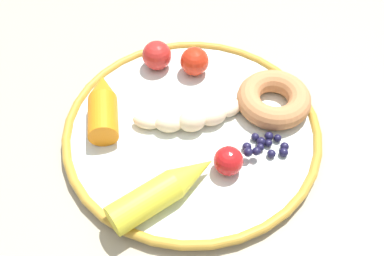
% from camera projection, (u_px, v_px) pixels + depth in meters
% --- Properties ---
extents(dining_table, '(1.13, 0.92, 0.75)m').
position_uv_depth(dining_table, '(172.00, 205.00, 0.63)').
color(dining_table, tan).
rests_on(dining_table, ground_plane).
extents(plate, '(0.35, 0.35, 0.02)m').
position_uv_depth(plate, '(192.00, 129.00, 0.59)').
color(plate, silver).
rests_on(plate, dining_table).
extents(banana, '(0.05, 0.16, 0.03)m').
position_uv_depth(banana, '(191.00, 119.00, 0.59)').
color(banana, beige).
rests_on(banana, plate).
extents(carrot_orange, '(0.11, 0.04, 0.04)m').
position_uv_depth(carrot_orange, '(103.00, 105.00, 0.59)').
color(carrot_orange, orange).
rests_on(carrot_orange, plate).
extents(carrot_yellow, '(0.10, 0.14, 0.04)m').
position_uv_depth(carrot_yellow, '(165.00, 190.00, 0.51)').
color(carrot_yellow, yellow).
rests_on(carrot_yellow, plate).
extents(donut, '(0.11, 0.11, 0.03)m').
position_uv_depth(donut, '(274.00, 99.00, 0.60)').
color(donut, '#C6804D').
rests_on(donut, plate).
extents(blueberry_pile, '(0.04, 0.06, 0.02)m').
position_uv_depth(blueberry_pile, '(265.00, 146.00, 0.56)').
color(blueberry_pile, '#191638').
rests_on(blueberry_pile, plate).
extents(tomato_near, '(0.04, 0.04, 0.04)m').
position_uv_depth(tomato_near, '(155.00, 56.00, 0.65)').
color(tomato_near, red).
rests_on(tomato_near, plate).
extents(tomato_mid, '(0.04, 0.04, 0.04)m').
position_uv_depth(tomato_mid, '(195.00, 61.00, 0.64)').
color(tomato_mid, red).
rests_on(tomato_mid, plate).
extents(tomato_far, '(0.04, 0.04, 0.04)m').
position_uv_depth(tomato_far, '(228.00, 161.00, 0.54)').
color(tomato_far, red).
rests_on(tomato_far, plate).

